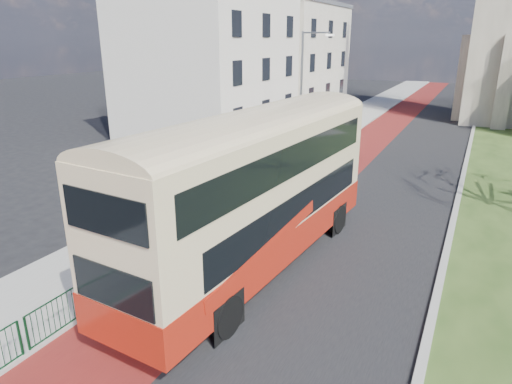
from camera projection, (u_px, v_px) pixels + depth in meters
The scene contains 11 objects.
ground at pixel (228, 289), 14.69m from camera, with size 160.00×160.00×0.00m, color black.
road_carriageway at pixel (392, 157), 31.05m from camera, with size 9.00×120.00×0.01m, color black.
bus_lane at pixel (353, 153), 32.18m from camera, with size 3.40×120.00×0.01m, color #591414.
pavement_west at pixel (303, 147), 33.76m from camera, with size 4.00×120.00×0.12m, color gray.
kerb_west at pixel (329, 149), 32.92m from camera, with size 0.25×120.00×0.13m, color #999993.
kerb_east at pixel (467, 157), 30.80m from camera, with size 0.25×80.00×0.13m, color #999993.
pedestrian_railing at pixel (213, 217), 19.15m from camera, with size 0.07×24.00×1.12m.
street_block_near at pixel (210, 53), 37.17m from camera, with size 10.30×14.30×13.00m.
street_block_far at pixel (286, 56), 51.00m from camera, with size 10.30×16.30×11.50m.
streetlamp at pixel (303, 87), 30.34m from camera, with size 2.13×0.18×8.00m.
bus at pixel (256, 185), 15.23m from camera, with size 3.93×12.82×5.28m.
Camera 1 is at (6.55, -11.17, 7.67)m, focal length 32.00 mm.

